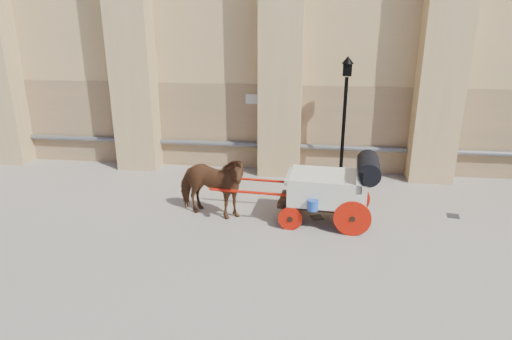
# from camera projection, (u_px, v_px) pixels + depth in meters

# --- Properties ---
(ground) EXTENTS (90.00, 90.00, 0.00)m
(ground) POSITION_uv_depth(u_px,v_px,m) (305.00, 219.00, 12.42)
(ground) COLOR gray
(ground) RESTS_ON ground
(horse) EXTENTS (2.32, 1.49, 1.81)m
(horse) POSITION_uv_depth(u_px,v_px,m) (211.00, 186.00, 12.26)
(horse) COLOR brown
(horse) RESTS_ON ground
(carriage) EXTENTS (4.42, 1.60, 1.90)m
(carriage) POSITION_uv_depth(u_px,v_px,m) (333.00, 187.00, 11.85)
(carriage) COLOR black
(carriage) RESTS_ON ground
(street_lamp) EXTENTS (0.38, 0.38, 4.05)m
(street_lamp) POSITION_uv_depth(u_px,v_px,m) (344.00, 117.00, 14.48)
(street_lamp) COLOR black
(street_lamp) RESTS_ON ground
(drain_grate_near) EXTENTS (0.42, 0.42, 0.01)m
(drain_grate_near) POSITION_uv_depth(u_px,v_px,m) (317.00, 217.00, 12.48)
(drain_grate_near) COLOR black
(drain_grate_near) RESTS_ON ground
(drain_grate_far) EXTENTS (0.37, 0.37, 0.01)m
(drain_grate_far) POSITION_uv_depth(u_px,v_px,m) (453.00, 216.00, 12.57)
(drain_grate_far) COLOR black
(drain_grate_far) RESTS_ON ground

